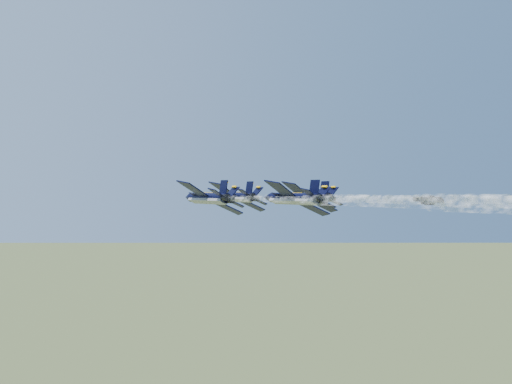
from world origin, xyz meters
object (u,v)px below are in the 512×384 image
jet_lead (234,197)px  jet_left (207,198)px  jet_right (306,197)px  jet_slot (293,198)px

jet_lead → jet_left: 16.93m
jet_lead → jet_left: bearing=-136.7°
jet_lead → jet_right: (10.81, -10.68, 0.00)m
jet_left → jet_slot: bearing=-45.2°
jet_lead → jet_left: (-12.36, -11.56, 0.00)m
jet_right → jet_slot: (-12.06, -12.17, 0.00)m
jet_slot → jet_left: bearing=134.8°
jet_lead → jet_slot: bearing=-92.9°
jet_right → jet_slot: size_ratio=1.00×
jet_lead → jet_right: same height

